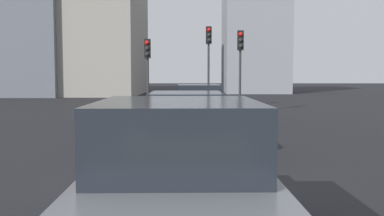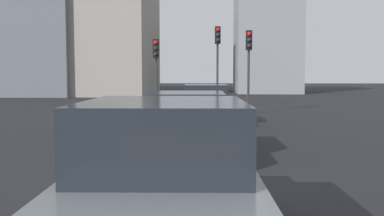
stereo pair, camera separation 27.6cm
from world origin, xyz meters
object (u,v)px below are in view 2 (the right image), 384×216
at_px(traffic_light_near_left, 249,54).
at_px(traffic_light_near_right, 156,60).
at_px(car_grey_third, 166,182).
at_px(car_black_lead, 206,105).
at_px(car_teal_second, 188,124).
at_px(traffic_light_far_left, 218,50).

xyz_separation_m(traffic_light_near_left, traffic_light_near_right, (0.26, 4.34, -0.26)).
distance_m(car_grey_third, traffic_light_near_left, 16.30).
height_order(car_black_lead, traffic_light_near_right, traffic_light_near_right).
bearing_deg(car_black_lead, traffic_light_near_right, 27.59).
xyz_separation_m(car_black_lead, car_teal_second, (-6.21, 0.34, -0.00)).
distance_m(traffic_light_near_left, traffic_light_far_left, 3.01).
bearing_deg(car_black_lead, car_teal_second, 175.34).
bearing_deg(car_black_lead, traffic_light_near_left, -27.41).
bearing_deg(traffic_light_far_left, traffic_light_near_right, -57.27).
height_order(car_grey_third, traffic_light_far_left, traffic_light_far_left).
distance_m(traffic_light_near_right, traffic_light_far_left, 3.83).
distance_m(car_teal_second, car_grey_third, 5.78).
bearing_deg(car_teal_second, traffic_light_near_right, 10.18).
height_order(car_black_lead, traffic_light_far_left, traffic_light_far_left).
relative_size(traffic_light_near_right, traffic_light_far_left, 0.81).
distance_m(car_black_lead, car_grey_third, 12.00).
relative_size(car_teal_second, traffic_light_near_left, 1.23).
xyz_separation_m(car_black_lead, traffic_light_near_right, (4.29, 2.39, 1.83)).
xyz_separation_m(car_black_lead, traffic_light_far_left, (6.67, -0.56, 2.40)).
relative_size(traffic_light_near_left, traffic_light_near_right, 1.10).
bearing_deg(traffic_light_near_right, traffic_light_near_left, 88.05).
distance_m(car_teal_second, traffic_light_far_left, 13.13).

